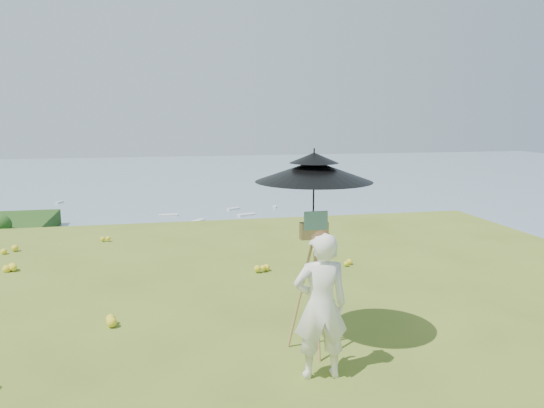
{
  "coord_description": "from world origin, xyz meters",
  "views": [
    {
      "loc": [
        -1.07,
        -6.21,
        2.67
      ],
      "look_at": [
        0.58,
        1.67,
        1.3
      ],
      "focal_mm": 35.0,
      "sensor_mm": 36.0,
      "label": 1
    }
  ],
  "objects": [
    {
      "name": "wildflowers",
      "position": [
        0.0,
        0.25,
        0.06
      ],
      "size": [
        10.0,
        10.5,
        0.12
      ],
      "primitive_type": null,
      "color": "yellow",
      "rests_on": "ground"
    },
    {
      "name": "shoreline_tier",
      "position": [
        0.0,
        75.0,
        -36.0
      ],
      "size": [
        170.0,
        28.0,
        8.0
      ],
      "primitive_type": "cube",
      "color": "#655D51",
      "rests_on": "bay_water"
    },
    {
      "name": "painter_cap",
      "position": [
        0.45,
        -1.33,
        1.49
      ],
      "size": [
        0.21,
        0.25,
        0.1
      ],
      "primitive_type": null,
      "rotation": [
        0.0,
        0.0,
        -0.05
      ],
      "color": "#C56C75",
      "rests_on": "painter"
    },
    {
      "name": "sun_umbrella",
      "position": [
        0.55,
        -0.7,
        1.82
      ],
      "size": [
        1.37,
        1.37,
        0.97
      ],
      "primitive_type": null,
      "rotation": [
        0.0,
        0.0,
        0.06
      ],
      "color": "black",
      "rests_on": "field_easel"
    },
    {
      "name": "slope_trees",
      "position": [
        0.0,
        35.0,
        -15.0
      ],
      "size": [
        110.0,
        50.0,
        6.0
      ],
      "primitive_type": null,
      "color": "#275018",
      "rests_on": "forest_slope"
    },
    {
      "name": "moored_boats",
      "position": [
        -12.5,
        161.0,
        -33.65
      ],
      "size": [
        140.0,
        140.0,
        0.7
      ],
      "primitive_type": null,
      "color": "silver",
      "rests_on": "bay_water"
    },
    {
      "name": "harbor_town",
      "position": [
        0.0,
        75.0,
        -29.5
      ],
      "size": [
        110.0,
        22.0,
        5.0
      ],
      "primitive_type": null,
      "color": "silver",
      "rests_on": "shoreline_tier"
    },
    {
      "name": "field_easel",
      "position": [
        0.55,
        -0.73,
        0.81
      ],
      "size": [
        0.64,
        0.64,
        1.63
      ],
      "primitive_type": null,
      "rotation": [
        0.0,
        0.0,
        0.03
      ],
      "color": "#A17243",
      "rests_on": "ground"
    },
    {
      "name": "painter",
      "position": [
        0.45,
        -1.33,
        0.76
      ],
      "size": [
        0.57,
        0.39,
        1.53
      ],
      "primitive_type": "imported",
      "rotation": [
        0.0,
        0.0,
        3.09
      ],
      "color": "white",
      "rests_on": "ground"
    },
    {
      "name": "bay_water",
      "position": [
        0.0,
        240.0,
        -34.0
      ],
      "size": [
        700.0,
        700.0,
        0.0
      ],
      "primitive_type": "plane",
      "color": "slate",
      "rests_on": "ground"
    },
    {
      "name": "ground",
      "position": [
        0.0,
        0.0,
        0.0
      ],
      "size": [
        14.0,
        14.0,
        0.0
      ],
      "primitive_type": "plane",
      "color": "#556D1F",
      "rests_on": "ground"
    }
  ]
}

